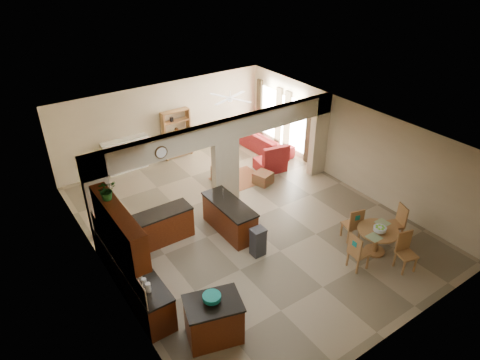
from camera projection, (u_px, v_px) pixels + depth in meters
floor at (245, 222)px, 12.37m from camera, size 10.00×10.00×0.00m
ceiling at (246, 133)px, 10.95m from camera, size 10.00×10.00×0.00m
wall_back at (164, 122)px, 15.22m from camera, size 8.00×0.00×8.00m
wall_front at (397, 289)px, 8.11m from camera, size 8.00×0.00×8.00m
wall_left at (101, 230)px, 9.70m from camera, size 0.00×10.00×10.00m
wall_right at (348, 144)px, 13.62m from camera, size 0.00×10.00×10.00m
partition_left_pier at (100, 206)px, 10.56m from camera, size 0.60×0.25×2.80m
partition_center_pier at (226, 174)px, 12.52m from camera, size 0.80×0.25×2.20m
partition_right_pier at (319, 135)px, 14.18m from camera, size 0.60×0.25×2.80m
partition_header at (225, 130)px, 11.82m from camera, size 8.00×0.25×0.60m
kitchen_counter at (141, 256)px, 10.36m from camera, size 2.52×3.29×1.48m
upper_cabinets at (119, 226)px, 8.96m from camera, size 0.35×2.40×0.90m
peninsula at (230, 217)px, 11.76m from camera, size 0.70×1.85×0.91m
wall_clock at (161, 152)px, 10.76m from camera, size 0.34×0.03×0.34m
rug at (238, 180)px, 14.45m from camera, size 1.60×1.30×0.01m
fireplace at (126, 155)px, 14.71m from camera, size 1.60×0.35×1.20m
shelving_unit at (177, 134)px, 15.51m from camera, size 1.00×0.32×1.80m
window_a at (299, 126)px, 15.34m from camera, size 0.02×0.90×1.90m
window_b at (269, 112)px, 16.55m from camera, size 0.02×0.90×1.90m
glazed_door at (283, 123)px, 16.02m from camera, size 0.02×0.70×2.10m
drape_a_left at (309, 132)px, 14.90m from camera, size 0.10×0.28×2.30m
drape_a_right at (287, 121)px, 15.75m from camera, size 0.10×0.28×2.30m
drape_b_left at (278, 117)px, 16.10m from camera, size 0.10×0.28×2.30m
drape_b_right at (259, 108)px, 16.96m from camera, size 0.10×0.28×2.30m
ceiling_fan at (230, 98)px, 13.94m from camera, size 1.00×1.00×0.10m
kitchen_island at (214, 320)px, 8.62m from camera, size 1.31×1.09×0.98m
teal_bowl at (212, 299)px, 8.35m from camera, size 0.37×0.37×0.17m
trash_can at (258, 243)px, 10.94m from camera, size 0.35×0.30×0.73m
dining_table at (377, 237)px, 10.96m from camera, size 1.04×1.04×0.71m
fruit_bowl at (380, 229)px, 10.72m from camera, size 0.33×0.33×0.17m
sofa at (265, 142)px, 16.21m from camera, size 2.41×1.04×0.69m
chaise at (270, 164)px, 14.98m from camera, size 1.10×0.95×0.39m
armchair at (223, 171)px, 14.32m from camera, size 0.99×0.99×0.65m
ottoman at (263, 178)px, 14.15m from camera, size 0.66×0.66×0.39m
plant at (106, 190)px, 8.93m from camera, size 0.44×0.39×0.44m
chair_north at (354, 223)px, 11.35m from camera, size 0.52×0.52×1.02m
chair_east at (397, 221)px, 11.44m from camera, size 0.54×0.54×1.02m
chair_south at (405, 249)px, 10.43m from camera, size 0.51×0.51×1.02m
chair_west at (357, 251)px, 10.38m from camera, size 0.45×0.44×1.02m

